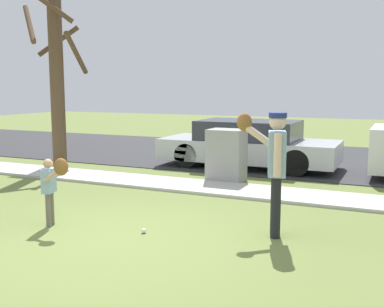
# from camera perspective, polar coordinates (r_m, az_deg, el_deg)

# --- Properties ---
(ground_plane) EXTENTS (48.00, 48.00, 0.00)m
(ground_plane) POSITION_cam_1_polar(r_m,az_deg,el_deg) (9.69, 2.32, -4.49)
(ground_plane) COLOR olive
(sidewalk_strip) EXTENTS (36.00, 1.20, 0.06)m
(sidewalk_strip) POSITION_cam_1_polar(r_m,az_deg,el_deg) (9.77, 2.54, -4.20)
(sidewalk_strip) COLOR beige
(sidewalk_strip) RESTS_ON ground
(road_surface) EXTENTS (36.00, 6.80, 0.02)m
(road_surface) POSITION_cam_1_polar(r_m,az_deg,el_deg) (14.47, 9.93, -0.37)
(road_surface) COLOR #2D2D30
(road_surface) RESTS_ON ground
(person_adult) EXTENTS (0.82, 0.61, 1.76)m
(person_adult) POSITION_cam_1_polar(r_m,az_deg,el_deg) (6.66, 9.94, -0.77)
(person_adult) COLOR black
(person_adult) RESTS_ON ground
(person_child) EXTENTS (0.54, 0.36, 1.08)m
(person_child) POSITION_cam_1_polar(r_m,az_deg,el_deg) (7.36, -16.68, -3.32)
(person_child) COLOR #6B6656
(person_child) RESTS_ON ground
(baseball) EXTENTS (0.07, 0.07, 0.07)m
(baseball) POSITION_cam_1_polar(r_m,az_deg,el_deg) (6.93, -5.89, -9.35)
(baseball) COLOR white
(baseball) RESTS_ON ground
(utility_cabinet) EXTENTS (0.79, 0.64, 1.18)m
(utility_cabinet) POSITION_cam_1_polar(r_m,az_deg,el_deg) (10.49, 4.22, -0.25)
(utility_cabinet) COLOR gray
(utility_cabinet) RESTS_ON ground
(street_tree_far) EXTENTS (1.84, 1.88, 4.58)m
(street_tree_far) POSITION_cam_1_polar(r_m,az_deg,el_deg) (13.01, -16.18, 9.29)
(street_tree_far) COLOR brown
(street_tree_far) RESTS_ON ground
(parked_sedan_silver) EXTENTS (4.60, 1.80, 1.23)m
(parked_sedan_silver) POSITION_cam_1_polar(r_m,az_deg,el_deg) (12.38, 6.91, 1.14)
(parked_sedan_silver) COLOR silver
(parked_sedan_silver) RESTS_ON road_surface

